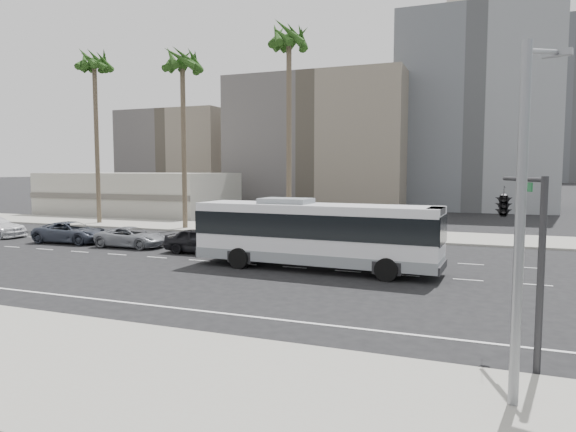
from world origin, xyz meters
The scene contains 18 objects.
ground centered at (0.00, 0.00, 0.00)m, with size 700.00×700.00×0.00m, color black.
sidewalk_north centered at (0.00, 15.50, 0.07)m, with size 120.00×7.00×0.15m, color gray.
sidewalk_south centered at (0.00, -15.50, 0.07)m, with size 120.00×7.00×0.15m, color gray.
commercial_low centered at (-30.00, 25.99, 2.50)m, with size 22.00×12.16×5.00m.
midrise_beige_west centered at (-12.00, 45.00, 9.00)m, with size 24.00×18.00×18.00m, color #5F5A55.
midrise_gray_center centered at (8.00, 52.00, 13.00)m, with size 20.00×20.00×26.00m, color slate.
midrise_beige_far centered at (-38.00, 50.00, 7.50)m, with size 18.00×16.00×15.00m, color #5F5A55.
civic_tower centered at (-2.00, 250.00, 38.83)m, with size 42.00×42.00×129.00m.
highrise_right centered at (45.00, 230.00, 35.00)m, with size 26.00×26.00×70.00m, color #57595E.
city_bus centered at (1.20, -0.08, 2.00)m, with size 13.35×3.55×3.80m.
car_a centered at (-7.32, 2.41, 0.81)m, with size 4.75×1.91×1.62m, color black.
car_b centered at (-13.21, 3.01, 0.70)m, with size 5.04×2.32×1.40m, color gray.
car_c centered at (-18.71, 3.19, 0.78)m, with size 5.59×2.58×1.55m, color #373E4B.
streetlight_corner centered at (10.49, -13.59, 4.78)m, with size 1.40×3.93×8.52m.
traffic_signal centered at (10.28, -9.48, 4.32)m, with size 2.40×3.30×5.17m.
palm_near centered at (-5.96, 14.67, 15.74)m, with size 5.16×5.16×17.37m.
palm_mid centered at (-15.67, 13.70, 14.42)m, with size 5.19×5.19×16.02m.
palm_far centered at (-26.12, 14.53, 15.33)m, with size 4.91×4.91×16.88m.
Camera 1 is at (9.67, -26.07, 5.32)m, focal length 32.03 mm.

